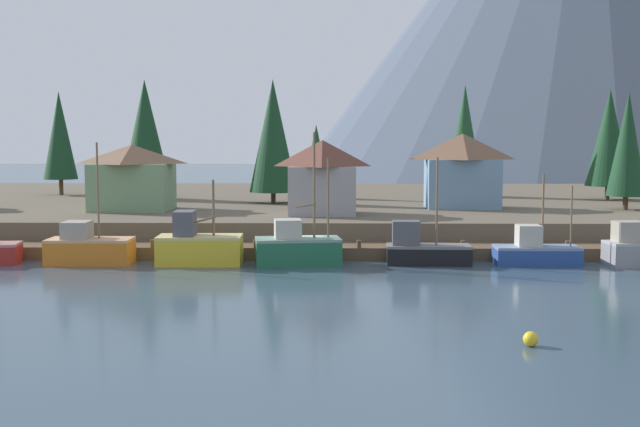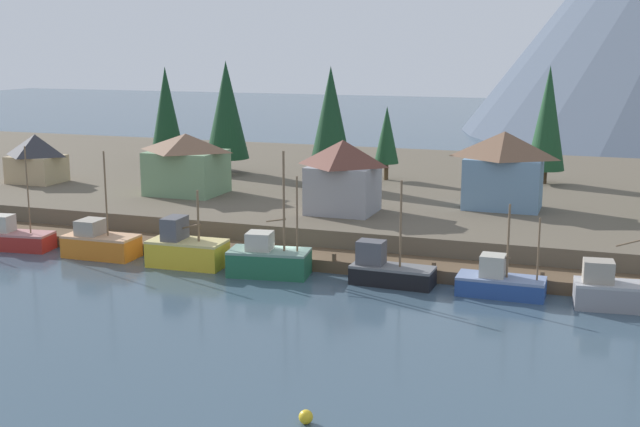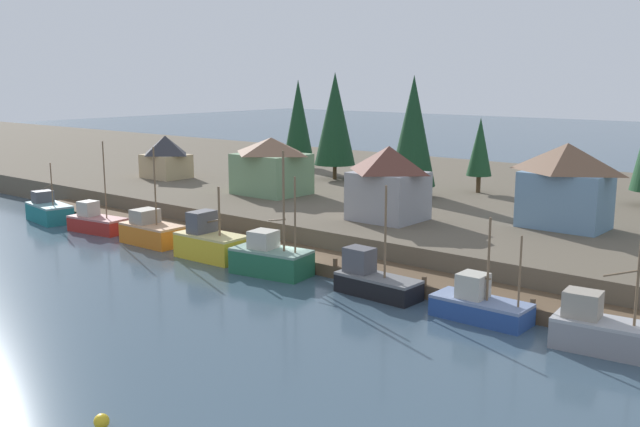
{
  "view_description": "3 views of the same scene",
  "coord_description": "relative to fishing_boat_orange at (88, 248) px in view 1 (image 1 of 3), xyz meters",
  "views": [
    {
      "loc": [
        2.23,
        -62.2,
        9.6
      ],
      "look_at": [
        0.95,
        2.95,
        3.4
      ],
      "focal_mm": 45.8,
      "sensor_mm": 36.0,
      "label": 1
    },
    {
      "loc": [
        24.05,
        -59.94,
        17.92
      ],
      "look_at": [
        1.88,
        2.85,
        4.17
      ],
      "focal_mm": 46.43,
      "sensor_mm": 36.0,
      "label": 2
    },
    {
      "loc": [
        37.64,
        -42.12,
        15.44
      ],
      "look_at": [
        -0.44,
        3.71,
        4.07
      ],
      "focal_mm": 40.55,
      "sensor_mm": 36.0,
      "label": 3
    }
  ],
  "objects": [
    {
      "name": "dock",
      "position": [
        16.43,
        3.64,
        -0.7
      ],
      "size": [
        80.0,
        4.0,
        1.6
      ],
      "color": "brown",
      "rests_on": "ground_plane"
    },
    {
      "name": "house_grey",
      "position": [
        17.42,
        13.36,
        4.75
      ],
      "size": [
        6.28,
        5.71,
        6.75
      ],
      "color": "gray",
      "rests_on": "shoreline_bank"
    },
    {
      "name": "conifer_near_right",
      "position": [
        12.0,
        25.83,
        8.43
      ],
      "size": [
        5.06,
        5.06,
        13.07
      ],
      "color": "#4C3823",
      "rests_on": "shoreline_bank"
    },
    {
      "name": "house_blue",
      "position": [
        31.13,
        20.16,
        5.05
      ],
      "size": [
        7.42,
        4.9,
        7.35
      ],
      "color": "#6689A8",
      "rests_on": "shoreline_bank"
    },
    {
      "name": "conifer_back_right",
      "position": [
        49.07,
        31.2,
        8.23
      ],
      "size": [
        4.98,
        4.98,
        12.32
      ],
      "color": "#4C3823",
      "rests_on": "shoreline_bank"
    },
    {
      "name": "fishing_boat_blue",
      "position": [
        33.6,
        0.2,
        -0.22
      ],
      "size": [
        6.26,
        2.62,
        6.77
      ],
      "rotation": [
        0.0,
        0.0,
        -0.0
      ],
      "color": "navy",
      "rests_on": "ground_plane"
    },
    {
      "name": "fishing_boat_yellow",
      "position": [
        8.31,
        -0.14,
        0.17
      ],
      "size": [
        6.35,
        3.27,
        6.36
      ],
      "rotation": [
        0.0,
        0.0,
        0.03
      ],
      "color": "gold",
      "rests_on": "ground_plane"
    },
    {
      "name": "fishing_boat_green",
      "position": [
        15.76,
        -0.47,
        0.07
      ],
      "size": [
        6.62,
        3.88,
        9.89
      ],
      "rotation": [
        0.0,
        0.0,
        0.14
      ],
      "color": "#1E5B3D",
      "rests_on": "ground_plane"
    },
    {
      "name": "fishing_boat_black",
      "position": [
        25.28,
        0.24,
        -0.11
      ],
      "size": [
        6.33,
        2.6,
        8.04
      ],
      "rotation": [
        0.0,
        0.0,
        -0.03
      ],
      "color": "black",
      "rests_on": "ground_plane"
    },
    {
      "name": "conifer_mid_right",
      "position": [
        -14.62,
        37.34,
        8.47
      ],
      "size": [
        4.03,
        4.03,
        12.47
      ],
      "color": "#4C3823",
      "rests_on": "shoreline_bank"
    },
    {
      "name": "conifer_near_left",
      "position": [
        16.39,
        32.8,
        6.45
      ],
      "size": [
        2.83,
        2.83,
        8.44
      ],
      "color": "#4C3823",
      "rests_on": "shoreline_bank"
    },
    {
      "name": "channel_buoy",
      "position": [
        27.59,
        -23.8,
        -0.85
      ],
      "size": [
        0.7,
        0.7,
        0.7
      ],
      "primitive_type": "sphere",
      "color": "gold",
      "rests_on": "ground_plane"
    },
    {
      "name": "conifer_mid_left",
      "position": [
        46.64,
        18.5,
        7.63
      ],
      "size": [
        3.72,
        3.72,
        11.34
      ],
      "color": "#4C3823",
      "rests_on": "shoreline_bank"
    },
    {
      "name": "conifer_centre",
      "position": [
        33.78,
        36.15,
        8.61
      ],
      "size": [
        4.17,
        4.17,
        13.08
      ],
      "color": "#4C3823",
      "rests_on": "shoreline_bank"
    },
    {
      "name": "shoreline_bank",
      "position": [
        16.43,
        33.65,
        0.05
      ],
      "size": [
        400.0,
        56.0,
        2.5
      ],
      "primitive_type": "cube",
      "color": "brown",
      "rests_on": "ground_plane"
    },
    {
      "name": "house_green",
      "position": [
        -0.89,
        17.24,
        4.51
      ],
      "size": [
        7.65,
        6.47,
        6.29
      ],
      "color": "#6B8E66",
      "rests_on": "shoreline_bank"
    },
    {
      "name": "ground_plane",
      "position": [
        16.43,
        21.65,
        -1.7
      ],
      "size": [
        400.0,
        400.0,
        1.0
      ],
      "primitive_type": "cube",
      "color": "#384C5B"
    },
    {
      "name": "fishing_boat_orange",
      "position": [
        0.0,
        0.0,
        0.0
      ],
      "size": [
        6.29,
        3.0,
        9.14
      ],
      "rotation": [
        0.0,
        0.0,
        0.01
      ],
      "color": "#CC6B1E",
      "rests_on": "ground_plane"
    },
    {
      "name": "conifer_far_left",
      "position": [
        -2.74,
        30.82,
        8.95
      ],
      "size": [
        5.18,
        5.18,
        13.43
      ],
      "color": "#4C3823",
      "rests_on": "shoreline_bank"
    }
  ]
}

